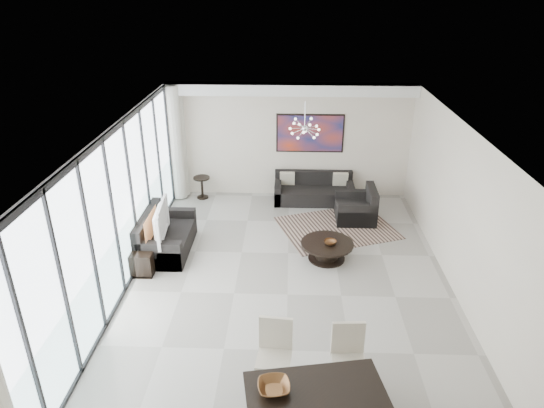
{
  "coord_description": "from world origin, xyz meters",
  "views": [
    {
      "loc": [
        -0.01,
        -7.18,
        5.14
      ],
      "look_at": [
        -0.32,
        1.15,
        1.25
      ],
      "focal_mm": 32.0,
      "sensor_mm": 36.0,
      "label": 1
    }
  ],
  "objects_px": {
    "tv_console": "(150,249)",
    "television": "(156,222)",
    "sofa_main": "(314,192)",
    "dining_table": "(315,395)",
    "coffee_table": "(327,250)"
  },
  "relations": [
    {
      "from": "coffee_table",
      "to": "television",
      "type": "xyz_separation_m",
      "value": [
        -3.38,
        -0.05,
        0.6
      ]
    },
    {
      "from": "sofa_main",
      "to": "dining_table",
      "type": "height_order",
      "value": "sofa_main"
    },
    {
      "from": "sofa_main",
      "to": "tv_console",
      "type": "bearing_deg",
      "value": -139.04
    },
    {
      "from": "dining_table",
      "to": "coffee_table",
      "type": "bearing_deg",
      "value": 84.09
    },
    {
      "from": "coffee_table",
      "to": "dining_table",
      "type": "height_order",
      "value": "dining_table"
    },
    {
      "from": "sofa_main",
      "to": "tv_console",
      "type": "relative_size",
      "value": 1.34
    },
    {
      "from": "dining_table",
      "to": "television",
      "type": "bearing_deg",
      "value": 125.87
    },
    {
      "from": "television",
      "to": "dining_table",
      "type": "height_order",
      "value": "television"
    },
    {
      "from": "sofa_main",
      "to": "coffee_table",
      "type": "bearing_deg",
      "value": -86.91
    },
    {
      "from": "coffee_table",
      "to": "sofa_main",
      "type": "relative_size",
      "value": 0.54
    },
    {
      "from": "tv_console",
      "to": "television",
      "type": "relative_size",
      "value": 1.23
    },
    {
      "from": "coffee_table",
      "to": "dining_table",
      "type": "bearing_deg",
      "value": -95.91
    },
    {
      "from": "tv_console",
      "to": "television",
      "type": "xyz_separation_m",
      "value": [
        0.16,
        0.07,
        0.57
      ]
    },
    {
      "from": "tv_console",
      "to": "dining_table",
      "type": "xyz_separation_m",
      "value": [
        3.11,
        -4.0,
        0.38
      ]
    },
    {
      "from": "sofa_main",
      "to": "tv_console",
      "type": "distance_m",
      "value": 4.48
    }
  ]
}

